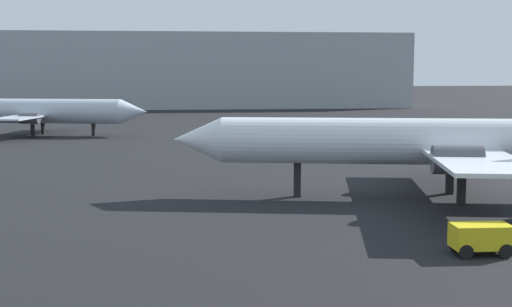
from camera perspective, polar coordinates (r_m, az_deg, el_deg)
name	(u,v)px	position (r m, az deg, el deg)	size (l,w,h in m)	color
airplane_on_taxiway	(441,142)	(43.26, 14.72, 0.92)	(31.43, 22.13, 10.00)	silver
airplane_far_left	(43,111)	(85.92, -16.80, 3.29)	(24.43, 17.95, 8.54)	#B2BCCC
baggage_cart	(481,237)	(31.08, 17.69, -6.45)	(2.46, 1.48, 1.30)	gold
terminal_building	(209,71)	(146.66, -3.80, 6.70)	(78.86, 24.08, 14.71)	#999EA3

